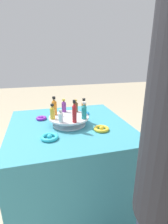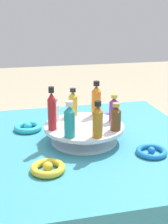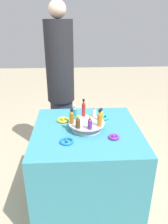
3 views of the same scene
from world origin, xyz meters
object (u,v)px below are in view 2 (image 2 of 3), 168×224
Objects in this scene: bottle_teal at (70,121)px; ribbon_bow_gold at (48,168)px; bottle_clear at (55,110)px; bottle_red at (52,110)px; ribbon_bow_purple at (109,117)px; bottle_gold at (73,103)px; bottle_amber at (98,121)px; bottle_purple at (114,109)px; ribbon_bow_teal at (28,127)px; bottle_brown at (116,118)px; bottle_orange at (96,100)px; display_stand at (84,132)px; ribbon_bow_blue at (151,151)px.

bottle_teal is 0.17m from ribbon_bow_gold.
bottle_red is (-0.02, -0.09, 0.03)m from bottle_clear.
ribbon_bow_gold is (-0.32, -0.39, -0.00)m from ribbon_bow_purple.
bottle_gold is 0.88× the size of bottle_amber.
bottle_purple is (0.21, -0.05, 0.01)m from bottle_clear.
bottle_clear is 1.06× the size of ribbon_bow_purple.
ribbon_bow_purple and ribbon_bow_teal have the same top height.
ribbon_bow_gold is (-0.25, -0.12, -0.10)m from bottle_brown.
ribbon_bow_purple is at bearing 26.08° from bottle_clear.
bottle_orange reaches higher than ribbon_bow_gold.
bottle_gold is 1.03× the size of ribbon_bow_gold.
bottle_brown is (0.19, -0.14, 0.00)m from bottle_clear.
bottle_gold reaches higher than bottle_purple.
bottle_clear is at bearing 143.23° from bottle_brown.
bottle_red is 0.09m from bottle_teal.
bottle_red reaches higher than ribbon_bow_teal.
bottle_amber is at bearing -104.27° from bottle_orange.
display_stand reaches higher than ribbon_bow_purple.
bottle_brown is (0.11, -0.19, -0.01)m from bottle_gold.
bottle_teal is at bearing -126.77° from display_stand.
bottle_teal is at bearing -128.28° from ribbon_bow_purple.
bottle_gold is at bearing 127.58° from ribbon_bow_blue.
ribbon_bow_teal is (-0.29, 0.23, -0.10)m from bottle_brown.
bottle_amber is at bearing -114.25° from ribbon_bow_purple.
bottle_orange is 0.22m from bottle_amber.
bottle_teal is at bearing -126.77° from bottle_orange.
display_stand is 2.36× the size of bottle_amber.
bottle_red reaches higher than ribbon_bow_blue.
ribbon_bow_purple is at bearing 6.01° from ribbon_bow_teal.
bottle_clear is at bearing 98.23° from bottle_teal.
bottle_amber is 1.18× the size of ribbon_bow_blue.
bottle_orange is 0.30m from ribbon_bow_teal.
bottle_gold is (-0.02, 0.12, 0.08)m from display_stand.
display_stand is 1.90× the size of bottle_red.
bottle_orange is 1.67× the size of ribbon_bow_purple.
ribbon_bow_gold is at bearing -128.99° from ribbon_bow_purple.
ribbon_bow_teal is at bearing 155.75° from bottle_purple.
bottle_clear is 0.82× the size of ribbon_bow_gold.
ribbon_bow_blue is (0.04, -0.36, -0.00)m from ribbon_bow_purple.
bottle_amber is at bearing -59.27° from bottle_clear.
bottle_clear is at bearing 75.73° from bottle_red.
ribbon_bow_purple is 0.36m from ribbon_bow_teal.
bottle_clear is 0.85× the size of bottle_purple.
bottle_clear is 0.30m from ribbon_bow_purple.
bottle_amber is (0.14, -0.10, -0.01)m from bottle_red.
bottle_orange is at bearing 53.23° from bottle_teal.
ribbon_bow_purple is at bearing 51.01° from ribbon_bow_gold.
display_stand is 0.14m from bottle_clear.
bottle_clear is at bearing -149.27° from bottle_gold.
ribbon_bow_gold is at bearing -130.98° from bottle_teal.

